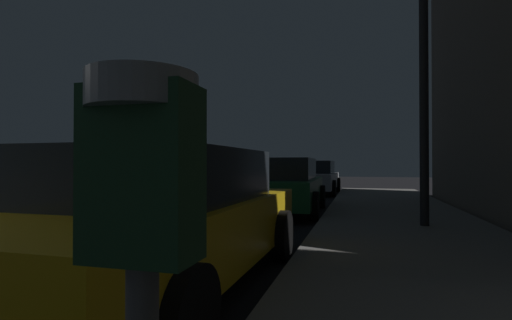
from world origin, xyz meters
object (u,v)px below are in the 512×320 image
car_yellow_cab (165,217)px  car_green (283,185)px  car_silver (313,177)px  parking_meter (142,252)px  street_lamp (424,18)px

car_yellow_cab → car_green: size_ratio=1.04×
car_green → car_silver: size_ratio=0.99×
parking_meter → street_lamp: street_lamp is taller
car_yellow_cab → car_green: bearing=90.0°
parking_meter → car_green: bearing=99.8°
car_yellow_cab → street_lamp: 5.99m
parking_meter → car_silver: bearing=95.7°
car_green → car_silver: bearing=90.0°
parking_meter → car_green: car_green is taller
parking_meter → street_lamp: size_ratio=0.22×
car_green → car_yellow_cab: bearing=-90.0°
parking_meter → car_silver: car_silver is taller
car_green → street_lamp: 5.04m
car_silver → street_lamp: 10.10m
car_green → car_silver: (-0.00, 6.76, -0.01)m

